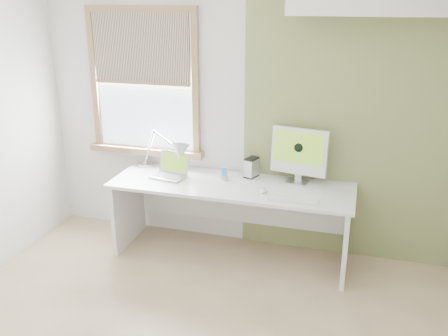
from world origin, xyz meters
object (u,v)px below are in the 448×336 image
at_px(laptop, 171,171).
at_px(imac, 299,152).
at_px(desk_lamp, 173,153).
at_px(external_drive, 252,167).
at_px(desk, 233,201).

bearing_deg(laptop, imac, 8.71).
xyz_separation_m(desk_lamp, external_drive, (0.74, 0.10, -0.11)).
height_order(desk, external_drive, external_drive).
xyz_separation_m(desk_lamp, laptop, (0.01, -0.09, -0.15)).
relative_size(desk_lamp, laptop, 1.83).
distance_m(desk_lamp, laptop, 0.17).
height_order(desk, laptop, laptop).
distance_m(desk, laptop, 0.65).
bearing_deg(desk, laptop, -178.60).
relative_size(external_drive, imac, 0.36).
bearing_deg(desk, imac, 16.12).
bearing_deg(external_drive, desk, -127.02).
xyz_separation_m(desk_lamp, imac, (1.18, 0.09, 0.08)).
bearing_deg(laptop, desk, 1.40).
relative_size(laptop, external_drive, 1.90).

